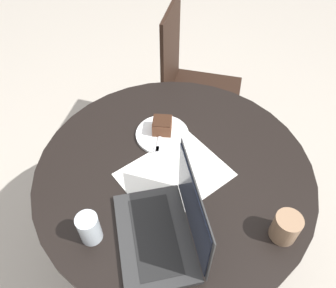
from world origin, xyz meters
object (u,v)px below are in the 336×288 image
(plate, at_px, (162,134))
(coffee_glass, at_px, (286,227))
(chair, at_px, (191,86))
(laptop, at_px, (165,228))

(plate, relative_size, coffee_glass, 2.19)
(chair, height_order, plate, chair)
(chair, bearing_deg, plate, -0.51)
(coffee_glass, relative_size, laptop, 0.24)
(coffee_glass, bearing_deg, chair, 66.61)
(chair, height_order, coffee_glass, chair)
(chair, relative_size, plate, 4.50)
(plate, relative_size, laptop, 0.53)
(plate, bearing_deg, chair, 40.66)
(chair, height_order, laptop, laptop)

